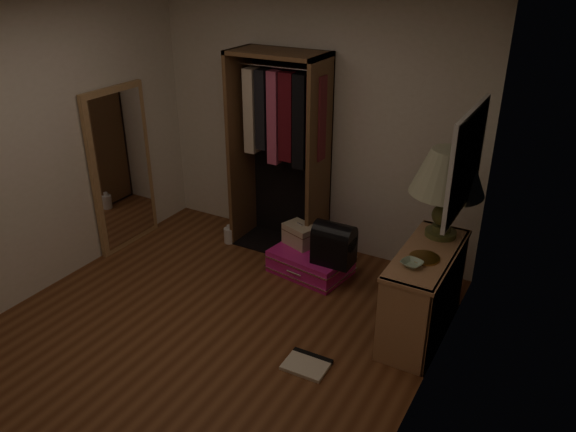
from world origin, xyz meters
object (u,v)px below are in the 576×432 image
Objects in this scene: pink_suitcase at (311,262)px; white_jug at (229,235)px; black_bag at (334,243)px; train_case at (300,235)px; open_wardrobe at (283,136)px; floor_mirror at (122,169)px; table_lamp at (448,174)px; console_bookshelf at (425,288)px.

pink_suitcase is 1.07m from white_jug.
train_case is at bearing 159.88° from black_bag.
floor_mirror is at bearing -152.45° from open_wardrobe.
table_lamp reaches higher than black_bag.
console_bookshelf reaches higher than white_jug.
floor_mirror is 3.29m from table_lamp.
black_bag is at bearing -178.69° from table_lamp.
table_lamp is (3.24, 0.34, 0.45)m from floor_mirror.
black_bag reaches higher than white_jug.
white_jug is at bearing 28.56° from floor_mirror.
open_wardrobe is at bearing 150.35° from black_bag.
open_wardrobe is 1.27m from white_jug.
open_wardrobe reaches higher than train_case.
white_jug is (-1.06, 0.12, -0.03)m from pink_suitcase.
train_case is at bearing 162.86° from console_bookshelf.
table_lamp is at bearing 5.96° from floor_mirror.
pink_suitcase is at bearing 164.24° from console_bookshelf.
floor_mirror is at bearing -179.16° from console_bookshelf.
train_case is (0.36, -0.29, -0.88)m from open_wardrobe.
floor_mirror is 2.18m from pink_suitcase.
train_case is 0.93m from white_jug.
console_bookshelf is 2.73× the size of black_bag.
train_case is at bearing -39.10° from open_wardrobe.
open_wardrobe is 1.21m from black_bag.
pink_suitcase is 1.09× the size of table_lamp.
console_bookshelf is 1.37× the size of pink_suitcase.
white_jug is (-2.29, 0.47, -0.30)m from console_bookshelf.
open_wardrobe is 5.52× the size of train_case.
open_wardrobe reaches higher than floor_mirror.
open_wardrobe reaches higher than table_lamp.
white_jug is (-2.29, 0.18, -1.21)m from table_lamp.
open_wardrobe is at bearing 27.55° from floor_mirror.
open_wardrobe reaches higher than white_jug.
table_lamp is 2.60m from white_jug.
black_bag is at bearing 164.16° from console_bookshelf.
open_wardrobe is 9.83× the size of white_jug.
floor_mirror reaches higher than black_bag.
floor_mirror is 4.14× the size of black_bag.
black_bag reaches higher than pink_suitcase.
floor_mirror is (-1.48, -0.77, -0.37)m from open_wardrobe.
black_bag is (2.29, 0.32, -0.41)m from floor_mirror.
train_case is at bearing 174.31° from table_lamp.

